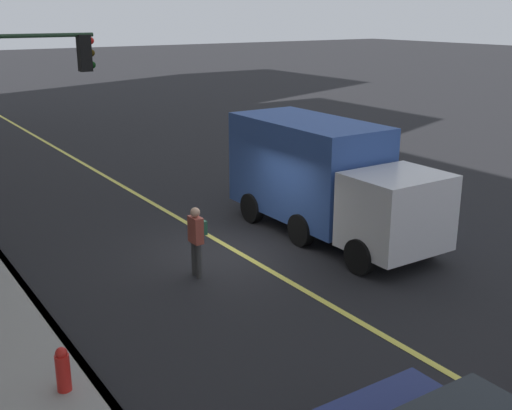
% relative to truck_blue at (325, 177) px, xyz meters
% --- Properties ---
extents(ground, '(200.00, 200.00, 0.00)m').
position_rel_truck_blue_xyz_m(ground, '(0.22, 2.86, -1.70)').
color(ground, black).
extents(curb_edge, '(80.00, 0.16, 0.15)m').
position_rel_truck_blue_xyz_m(curb_edge, '(0.22, 8.27, -1.62)').
color(curb_edge, slate).
rests_on(curb_edge, ground).
extents(lane_stripe_center, '(80.00, 0.16, 0.01)m').
position_rel_truck_blue_xyz_m(lane_stripe_center, '(0.22, 2.86, -1.69)').
color(lane_stripe_center, '#D8CC4C').
rests_on(lane_stripe_center, ground).
extents(truck_blue, '(7.04, 2.54, 3.21)m').
position_rel_truck_blue_xyz_m(truck_blue, '(0.00, 0.00, 0.00)').
color(truck_blue, silver).
rests_on(truck_blue, ground).
extents(pedestrian_with_backpack, '(0.42, 0.37, 1.75)m').
position_rel_truck_blue_xyz_m(pedestrian_with_backpack, '(-0.71, 4.50, -0.67)').
color(pedestrian_with_backpack, '#383838').
rests_on(pedestrian_with_backpack, ground).
extents(traffic_light_mast, '(0.28, 3.16, 5.92)m').
position_rel_truck_blue_xyz_m(traffic_light_mast, '(2.60, 7.46, 2.31)').
color(traffic_light_mast, '#1E3823').
rests_on(traffic_light_mast, ground).
extents(fire_hydrant, '(0.24, 0.24, 0.94)m').
position_rel_truck_blue_xyz_m(fire_hydrant, '(-4.00, 8.79, -1.23)').
color(fire_hydrant, red).
rests_on(fire_hydrant, ground).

